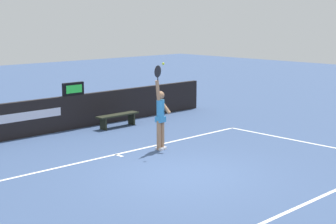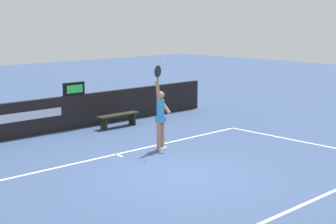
{
  "view_description": "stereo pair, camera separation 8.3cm",
  "coord_description": "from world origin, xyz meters",
  "px_view_note": "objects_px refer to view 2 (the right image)",
  "views": [
    {
      "loc": [
        -8.48,
        -8.39,
        3.7
      ],
      "look_at": [
        1.29,
        1.82,
        1.12
      ],
      "focal_mm": 55.34,
      "sensor_mm": 36.0,
      "label": 1
    },
    {
      "loc": [
        -8.42,
        -8.45,
        3.7
      ],
      "look_at": [
        1.29,
        1.82,
        1.12
      ],
      "focal_mm": 55.34,
      "sensor_mm": 36.0,
      "label": 2
    }
  ],
  "objects_px": {
    "speed_display": "(74,89)",
    "courtside_bench_near": "(118,117)",
    "tennis_player": "(161,115)",
    "tennis_ball": "(163,64)"
  },
  "relations": [
    {
      "from": "speed_display",
      "to": "courtside_bench_near",
      "type": "relative_size",
      "value": 0.48
    },
    {
      "from": "tennis_player",
      "to": "speed_display",
      "type": "bearing_deg",
      "value": 92.75
    },
    {
      "from": "speed_display",
      "to": "courtside_bench_near",
      "type": "bearing_deg",
      "value": -33.22
    },
    {
      "from": "tennis_ball",
      "to": "courtside_bench_near",
      "type": "distance_m",
      "value": 4.34
    },
    {
      "from": "tennis_ball",
      "to": "speed_display",
      "type": "bearing_deg",
      "value": 90.18
    },
    {
      "from": "speed_display",
      "to": "courtside_bench_near",
      "type": "height_order",
      "value": "speed_display"
    },
    {
      "from": "speed_display",
      "to": "courtside_bench_near",
      "type": "xyz_separation_m",
      "value": [
        1.23,
        -0.81,
        -1.01
      ]
    },
    {
      "from": "tennis_player",
      "to": "tennis_ball",
      "type": "distance_m",
      "value": 1.52
    },
    {
      "from": "tennis_player",
      "to": "tennis_ball",
      "type": "relative_size",
      "value": 33.75
    },
    {
      "from": "speed_display",
      "to": "courtside_bench_near",
      "type": "distance_m",
      "value": 1.79
    }
  ]
}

